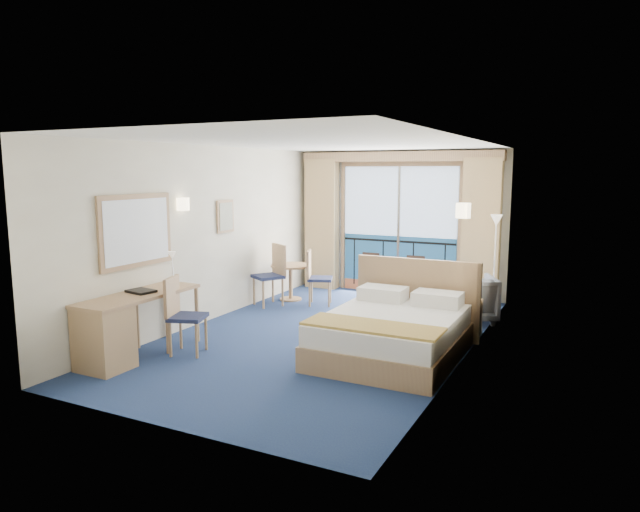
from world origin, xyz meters
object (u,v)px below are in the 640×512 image
at_px(round_table, 291,273).
at_px(bed, 393,332).
at_px(desk_chair, 181,311).
at_px(table_chair_a, 315,274).
at_px(table_chair_b, 273,271).
at_px(nightstand, 466,317).
at_px(desk, 112,330).
at_px(floor_lamp, 496,238).
at_px(armchair, 469,298).

bearing_deg(round_table, bed, -38.73).
xyz_separation_m(desk_chair, table_chair_a, (0.31, 3.16, -0.02)).
xyz_separation_m(round_table, table_chair_b, (-0.09, -0.47, 0.11)).
height_order(nightstand, table_chair_b, table_chair_b).
bearing_deg(desk, nightstand, 42.83).
bearing_deg(table_chair_a, bed, -155.34).
relative_size(bed, round_table, 2.92).
distance_m(bed, table_chair_b, 3.30).
height_order(floor_lamp, desk_chair, floor_lamp).
xyz_separation_m(desk, round_table, (0.15, 4.05, 0.05)).
relative_size(armchair, floor_lamp, 0.49).
bearing_deg(desk, table_chair_b, 89.01).
relative_size(round_table, table_chair_a, 0.75).
bearing_deg(desk, bed, 33.03).
distance_m(armchair, round_table, 3.20).
relative_size(nightstand, desk_chair, 0.51).
height_order(desk, desk_chair, desk_chair).
bearing_deg(nightstand, armchair, 99.79).
xyz_separation_m(bed, desk, (-2.87, -1.87, 0.13)).
distance_m(desk, table_chair_a, 3.98).
bearing_deg(bed, nightstand, 65.77).
relative_size(armchair, table_chair_b, 0.75).
distance_m(desk_chair, round_table, 3.30).
relative_size(floor_lamp, table_chair_a, 1.67).
xyz_separation_m(armchair, floor_lamp, (0.21, 0.97, 0.85)).
bearing_deg(armchair, desk, 24.45).
bearing_deg(desk, armchair, 50.20).
xyz_separation_m(floor_lamp, table_chair_b, (-3.49, -1.42, -0.62)).
bearing_deg(nightstand, bed, -114.23).
bearing_deg(armchair, bed, 51.74).
xyz_separation_m(armchair, desk, (-3.35, -4.02, 0.08)).
xyz_separation_m(nightstand, round_table, (-3.34, 0.82, 0.24)).
bearing_deg(round_table, desk_chair, -85.49).
distance_m(armchair, desk, 5.23).
height_order(nightstand, table_chair_a, table_chair_a).
height_order(round_table, table_chair_b, table_chair_b).
xyz_separation_m(desk_chair, round_table, (-0.26, 3.29, -0.07)).
xyz_separation_m(bed, desk_chair, (-2.46, -1.11, 0.25)).
distance_m(floor_lamp, desk_chair, 5.32).
height_order(bed, desk, bed).
distance_m(table_chair_a, table_chair_b, 0.74).
distance_m(round_table, table_chair_a, 0.59).
bearing_deg(bed, floor_lamp, 77.66).
bearing_deg(round_table, armchair, -0.56).
distance_m(desk, desk_chair, 0.87).
bearing_deg(table_chair_b, table_chair_a, 59.05).
relative_size(nightstand, table_chair_a, 0.53).
relative_size(floor_lamp, round_table, 2.23).
xyz_separation_m(floor_lamp, desk_chair, (-3.15, -4.23, -0.65)).
relative_size(desk, table_chair_a, 1.77).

